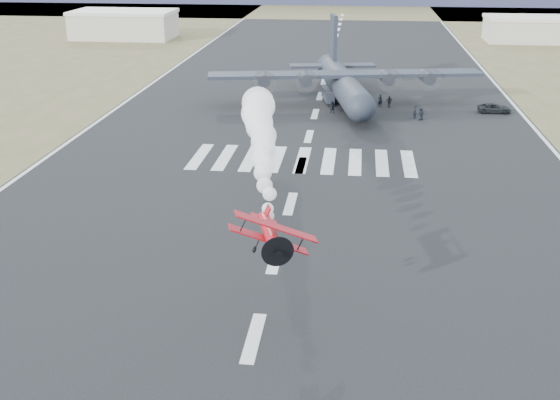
% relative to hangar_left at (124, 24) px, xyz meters
% --- Properties ---
extents(scrub_far, '(500.00, 80.00, 0.00)m').
position_rel_hangar_left_xyz_m(scrub_far, '(52.00, 85.00, -3.41)').
color(scrub_far, brown).
rests_on(scrub_far, ground).
extents(runway_markings, '(60.00, 260.00, 0.01)m').
position_rel_hangar_left_xyz_m(runway_markings, '(52.00, -85.00, -3.40)').
color(runway_markings, silver).
rests_on(runway_markings, ground).
extents(hangar_left, '(24.50, 14.50, 6.70)m').
position_rel_hangar_left_xyz_m(hangar_left, '(0.00, 0.00, 0.00)').
color(hangar_left, '#B0AA9C').
rests_on(hangar_left, ground).
extents(hangar_right, '(20.50, 12.50, 5.90)m').
position_rel_hangar_left_xyz_m(hangar_right, '(98.00, 5.00, -0.40)').
color(hangar_right, '#B0AA9C').
rests_on(hangar_right, ground).
extents(aerobatic_biplane, '(5.37, 5.28, 3.53)m').
position_rel_hangar_left_xyz_m(aerobatic_biplane, '(52.78, -130.59, 2.85)').
color(aerobatic_biplane, '#B1130B').
extents(smoke_trail, '(7.59, 35.14, 3.62)m').
position_rel_hangar_left_xyz_m(smoke_trail, '(48.09, -102.20, 3.11)').
color(smoke_trail, white).
extents(transport_aircraft, '(40.98, 33.57, 11.85)m').
position_rel_hangar_left_xyz_m(transport_aircraft, '(55.67, -64.52, -0.35)').
color(transport_aircraft, '#212431').
rests_on(transport_aircraft, ground).
extents(support_vehicle, '(4.78, 2.27, 1.32)m').
position_rel_hangar_left_xyz_m(support_vehicle, '(77.66, -69.35, -2.75)').
color(support_vehicle, black).
rests_on(support_vehicle, ground).
extents(crew_a, '(0.71, 0.79, 1.85)m').
position_rel_hangar_left_xyz_m(crew_a, '(66.00, -73.91, -2.48)').
color(crew_a, black).
rests_on(crew_a, ground).
extents(crew_b, '(0.62, 0.88, 1.67)m').
position_rel_hangar_left_xyz_m(crew_b, '(66.68, -74.86, -2.58)').
color(crew_b, black).
rests_on(crew_b, ground).
extents(crew_c, '(1.02, 1.09, 1.58)m').
position_rel_hangar_left_xyz_m(crew_c, '(58.53, -74.42, -2.62)').
color(crew_c, black).
rests_on(crew_c, ground).
extents(crew_d, '(1.04, 0.57, 1.74)m').
position_rel_hangar_left_xyz_m(crew_d, '(62.66, -67.71, -2.54)').
color(crew_d, black).
rests_on(crew_d, ground).
extents(crew_e, '(0.99, 0.87, 1.73)m').
position_rel_hangar_left_xyz_m(crew_e, '(66.80, -74.77, -2.55)').
color(crew_e, black).
rests_on(crew_e, ground).
extents(crew_f, '(1.66, 0.73, 1.73)m').
position_rel_hangar_left_xyz_m(crew_f, '(54.41, -72.00, -2.54)').
color(crew_f, black).
rests_on(crew_f, ground).
extents(crew_g, '(0.80, 0.71, 1.88)m').
position_rel_hangar_left_xyz_m(crew_g, '(61.34, -67.49, -2.47)').
color(crew_g, black).
rests_on(crew_g, ground).
extents(crew_h, '(0.92, 0.71, 1.66)m').
position_rel_hangar_left_xyz_m(crew_h, '(59.25, -71.21, -2.58)').
color(crew_h, black).
rests_on(crew_h, ground).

